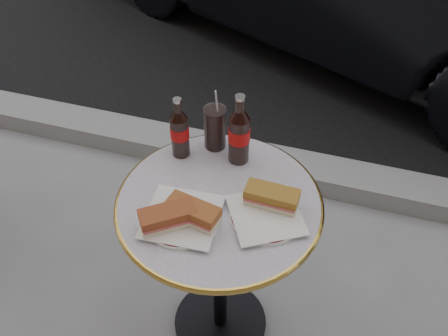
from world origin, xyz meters
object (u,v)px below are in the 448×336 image
(plate_right, at_px, (266,216))
(cola_bottle_left, at_px, (179,127))
(bistro_table, at_px, (220,271))
(cola_bottle_right, at_px, (239,129))
(cola_glass, at_px, (215,128))
(plate_left, at_px, (182,218))

(plate_right, xyz_separation_m, cola_bottle_left, (-0.33, 0.19, 0.10))
(bistro_table, relative_size, cola_bottle_right, 2.95)
(cola_glass, bearing_deg, plate_right, -47.71)
(bistro_table, height_order, plate_left, plate_left)
(plate_right, relative_size, cola_glass, 1.37)
(plate_left, xyz_separation_m, plate_right, (0.23, 0.08, -0.00))
(bistro_table, xyz_separation_m, plate_right, (0.15, -0.02, 0.37))
(cola_bottle_left, xyz_separation_m, cola_bottle_right, (0.19, 0.03, 0.02))
(bistro_table, xyz_separation_m, cola_bottle_left, (-0.18, 0.16, 0.48))
(bistro_table, distance_m, plate_right, 0.40)
(bistro_table, bearing_deg, plate_right, -9.52)
(bistro_table, distance_m, plate_left, 0.39)
(plate_left, height_order, cola_bottle_right, cola_bottle_right)
(cola_bottle_right, xyz_separation_m, cola_glass, (-0.09, 0.04, -0.05))
(cola_bottle_left, distance_m, cola_glass, 0.12)
(plate_right, relative_size, cola_bottle_left, 0.94)
(plate_right, distance_m, cola_bottle_left, 0.39)
(plate_left, height_order, cola_glass, cola_glass)
(cola_bottle_left, bearing_deg, bistro_table, -42.13)
(bistro_table, height_order, plate_right, plate_right)
(plate_left, relative_size, cola_bottle_left, 1.00)
(cola_bottle_left, bearing_deg, cola_glass, 36.53)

